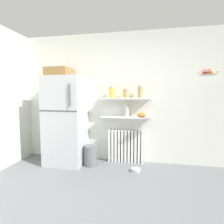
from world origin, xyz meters
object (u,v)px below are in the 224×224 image
refrigerator (66,119)px  pet_food_bowl (136,170)px  storage_jar_1 (126,93)px  hanging_fruit_basket (208,72)px  shelf_bowl (142,115)px  vase (126,110)px  radiator (126,146)px  storage_jar_0 (112,92)px  storage_jar_2 (140,92)px  trash_bin (90,156)px

refrigerator → pet_food_bowl: refrigerator is taller
storage_jar_1 → hanging_fruit_basket: bearing=-19.6°
storage_jar_1 → shelf_bowl: (0.31, 0.00, -0.41)m
refrigerator → vase: (1.18, 0.21, 0.16)m
radiator → storage_jar_0: size_ratio=3.22×
storage_jar_2 → vase: 0.45m
storage_jar_2 → pet_food_bowl: bearing=-97.5°
vase → shelf_bowl: (0.30, 0.00, -0.08)m
refrigerator → storage_jar_0: refrigerator is taller
vase → pet_food_bowl: bearing=-59.6°
refrigerator → pet_food_bowl: 1.65m
storage_jar_1 → pet_food_bowl: storage_jar_1 is taller
shelf_bowl → radiator: bearing=174.5°
storage_jar_0 → storage_jar_2: 0.55m
trash_bin → storage_jar_0: bearing=35.0°
storage_jar_1 → radiator: bearing=90.0°
storage_jar_1 → trash_bin: 1.39m
radiator → storage_jar_0: storage_jar_0 is taller
refrigerator → shelf_bowl: bearing=8.2°
storage_jar_1 → pet_food_bowl: bearing=-58.5°
shelf_bowl → hanging_fruit_basket: (1.00, -0.47, 0.73)m
refrigerator → storage_jar_2: bearing=8.4°
vase → trash_bin: (-0.66, -0.27, -0.86)m
storage_jar_0 → trash_bin: storage_jar_0 is taller
storage_jar_1 → vase: 0.33m
refrigerator → storage_jar_0: bearing=13.4°
shelf_bowl → pet_food_bowl: bearing=-102.7°
vase → trash_bin: 1.12m
storage_jar_1 → vase: bearing=0.0°
storage_jar_1 → vase: (0.01, 0.00, -0.33)m
pet_food_bowl → storage_jar_0: bearing=143.6°
storage_jar_1 → vase: storage_jar_1 is taller
refrigerator → storage_jar_0: (0.89, 0.21, 0.52)m
refrigerator → pet_food_bowl: (1.40, -0.16, -0.87)m
vase → storage_jar_0: bearing=180.0°
storage_jar_0 → shelf_bowl: storage_jar_0 is taller
shelf_bowl → vase: bearing=180.0°
trash_bin → hanging_fruit_basket: (1.97, -0.20, 1.51)m
hanging_fruit_basket → vase: bearing=160.2°
vase → hanging_fruit_basket: size_ratio=0.78×
radiator → storage_jar_1: bearing=-90.0°
refrigerator → storage_jar_1: 1.29m
storage_jar_2 → storage_jar_1: bearing=-180.0°
storage_jar_0 → radiator: bearing=6.2°
radiator → vase: size_ratio=2.92×
refrigerator → storage_jar_0: 1.05m
storage_jar_0 → vase: size_ratio=0.91×
storage_jar_1 → trash_bin: bearing=-157.9°
pet_food_bowl → hanging_fruit_basket: size_ratio=0.56×
storage_jar_1 → storage_jar_2: size_ratio=0.77×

